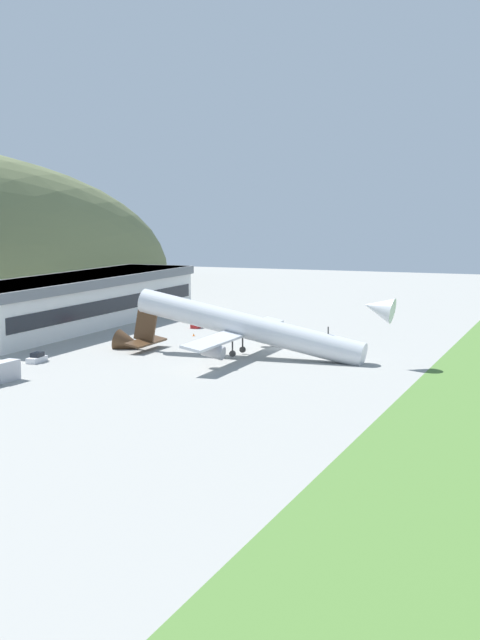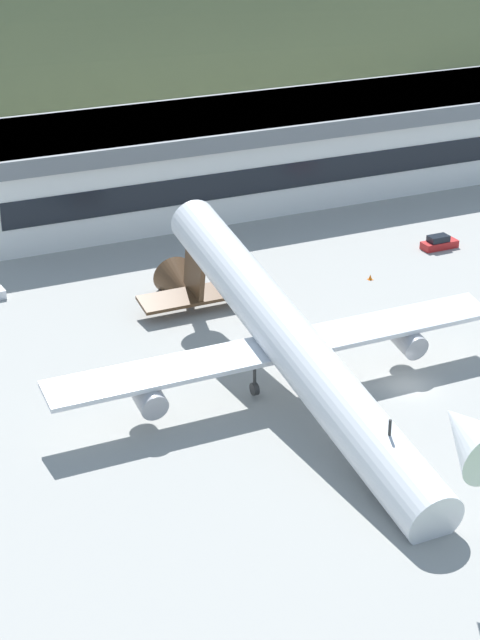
{
  "view_description": "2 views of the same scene",
  "coord_description": "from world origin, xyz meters",
  "px_view_note": "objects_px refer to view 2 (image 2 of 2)",
  "views": [
    {
      "loc": [
        -155.46,
        -54.81,
        26.51
      ],
      "look_at": [
        -8.33,
        4.1,
        6.24
      ],
      "focal_mm": 50.0,
      "sensor_mm": 36.0,
      "label": 1
    },
    {
      "loc": [
        -47.1,
        -66.69,
        43.94
      ],
      "look_at": [
        -12.91,
        6.42,
        6.07
      ],
      "focal_mm": 60.0,
      "sensor_mm": 36.0,
      "label": 2
    }
  ],
  "objects_px": {
    "terminal_building": "(281,144)",
    "cargo_airplane": "(287,342)",
    "service_car_1": "(439,243)",
    "traffic_cone_0": "(370,277)"
  },
  "relations": [
    {
      "from": "terminal_building",
      "to": "service_car_1",
      "type": "bearing_deg",
      "value": -75.28
    },
    {
      "from": "terminal_building",
      "to": "traffic_cone_0",
      "type": "distance_m",
      "value": 31.47
    },
    {
      "from": "terminal_building",
      "to": "cargo_airplane",
      "type": "relative_size",
      "value": 1.54
    },
    {
      "from": "cargo_airplane",
      "to": "service_car_1",
      "type": "distance_m",
      "value": 39.35
    },
    {
      "from": "terminal_building",
      "to": "service_car_1",
      "type": "distance_m",
      "value": 27.45
    },
    {
      "from": "terminal_building",
      "to": "service_car_1",
      "type": "xyz_separation_m",
      "value": [
        6.82,
        -25.97,
        -5.68
      ]
    },
    {
      "from": "cargo_airplane",
      "to": "traffic_cone_0",
      "type": "distance_m",
      "value": 27.58
    },
    {
      "from": "terminal_building",
      "to": "service_car_1",
      "type": "height_order",
      "value": "terminal_building"
    },
    {
      "from": "cargo_airplane",
      "to": "service_car_1",
      "type": "xyz_separation_m",
      "value": [
        31.45,
        23.22,
        -4.5
      ]
    },
    {
      "from": "terminal_building",
      "to": "traffic_cone_0",
      "type": "relative_size",
      "value": 140.55
    }
  ]
}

